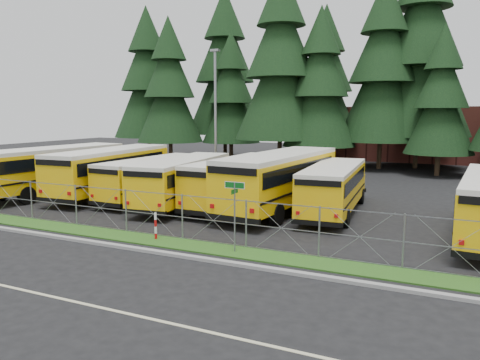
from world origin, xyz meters
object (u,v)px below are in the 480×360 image
object	(u,v)px
bus_5	(283,181)
bus_0	(59,171)
bus_2	(155,179)
bus_3	(186,182)
street_sign	(235,202)
bus_6	(335,189)
striped_bollard	(156,226)
bus_1	(115,172)
light_standard	(215,111)
bus_4	(240,182)

from	to	relation	value
bus_5	bus_0	bearing A→B (deg)	-169.94
bus_2	bus_5	distance (m)	8.36
bus_3	street_sign	size ratio (longest dim) A/B	3.75
bus_0	bus_3	xyz separation A→B (m)	(9.62, 0.44, -0.19)
bus_5	bus_6	distance (m)	2.86
bus_3	striped_bollard	size ratio (longest dim) A/B	8.78
bus_1	light_standard	world-z (taller)	light_standard
bus_6	street_sign	bearing A→B (deg)	-105.72
bus_0	bus_2	bearing A→B (deg)	12.85
bus_2	street_sign	xyz separation A→B (m)	(9.40, -8.06, 0.73)
bus_2	bus_3	size ratio (longest dim) A/B	0.94
bus_2	light_standard	size ratio (longest dim) A/B	0.98
light_standard	street_sign	bearing A→B (deg)	-59.76
bus_6	street_sign	world-z (taller)	street_sign
bus_2	bus_6	xyz separation A→B (m)	(11.18, 0.67, 0.03)
bus_0	bus_1	distance (m)	3.87
bus_2	bus_4	bearing A→B (deg)	5.65
bus_2	striped_bollard	world-z (taller)	bus_2
street_sign	bus_5	bearing A→B (deg)	97.11
bus_4	street_sign	world-z (taller)	street_sign
bus_1	striped_bollard	size ratio (longest dim) A/B	9.78
bus_0	street_sign	distance (m)	17.80
bus_6	street_sign	size ratio (longest dim) A/B	3.61
bus_5	bus_6	world-z (taller)	bus_5
bus_0	light_standard	world-z (taller)	light_standard
street_sign	bus_6	bearing A→B (deg)	78.47
bus_4	striped_bollard	size ratio (longest dim) A/B	8.84
bus_2	bus_3	xyz separation A→B (m)	(2.64, -0.65, 0.08)
bus_1	striped_bollard	world-z (taller)	bus_1
bus_5	striped_bollard	bearing A→B (deg)	-104.24
street_sign	light_standard	bearing A→B (deg)	120.24
bus_3	bus_5	bearing A→B (deg)	4.47
bus_4	light_standard	world-z (taller)	light_standard
bus_0	street_sign	world-z (taller)	bus_0
bus_6	striped_bollard	distance (m)	10.25
bus_2	light_standard	world-z (taller)	light_standard
bus_5	light_standard	bearing A→B (deg)	141.86
bus_0	bus_4	xyz separation A→B (m)	(12.64, 1.46, -0.18)
bus_3	light_standard	distance (m)	10.04
bus_0	light_standard	bearing A→B (deg)	56.85
bus_3	striped_bollard	xyz separation A→B (m)	(2.90, -7.21, -0.78)
bus_0	bus_6	bearing A→B (deg)	9.51
bus_4	bus_6	distance (m)	5.53
bus_0	bus_2	xyz separation A→B (m)	(6.98, 1.09, -0.27)
bus_2	bus_4	xyz separation A→B (m)	(5.66, 0.37, 0.09)
bus_1	bus_2	size ratio (longest dim) A/B	1.18
bus_5	street_sign	distance (m)	8.52
bus_0	street_sign	bearing A→B (deg)	-19.08
bus_1	bus_3	world-z (taller)	bus_1
bus_4	street_sign	bearing A→B (deg)	-64.88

